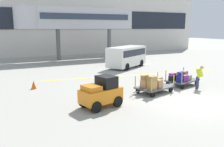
{
  "coord_description": "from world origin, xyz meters",
  "views": [
    {
      "loc": [
        -9.27,
        -9.3,
        4.03
      ],
      "look_at": [
        -2.56,
        4.34,
        1.05
      ],
      "focal_mm": 38.06,
      "sensor_mm": 36.0,
      "label": 1
    }
  ],
  "objects_px": {
    "shuttle_van": "(127,55)",
    "baggage_tug": "(101,93)",
    "safety_cone_near": "(34,85)",
    "baggage_cart_middle": "(181,78)",
    "baggage_handler": "(199,76)",
    "baggage_cart_lead": "(153,84)"
  },
  "relations": [
    {
      "from": "baggage_cart_middle",
      "to": "baggage_handler",
      "type": "bearing_deg",
      "value": -71.33
    },
    {
      "from": "baggage_tug",
      "to": "baggage_cart_lead",
      "type": "xyz_separation_m",
      "value": [
        3.94,
        1.0,
        -0.18
      ]
    },
    {
      "from": "shuttle_van",
      "to": "safety_cone_near",
      "type": "relative_size",
      "value": 9.29
    },
    {
      "from": "baggage_tug",
      "to": "safety_cone_near",
      "type": "relative_size",
      "value": 4.18
    },
    {
      "from": "baggage_handler",
      "to": "safety_cone_near",
      "type": "bearing_deg",
      "value": 154.1
    },
    {
      "from": "baggage_cart_middle",
      "to": "safety_cone_near",
      "type": "bearing_deg",
      "value": 159.24
    },
    {
      "from": "shuttle_van",
      "to": "safety_cone_near",
      "type": "height_order",
      "value": "shuttle_van"
    },
    {
      "from": "baggage_tug",
      "to": "shuttle_van",
      "type": "height_order",
      "value": "shuttle_van"
    },
    {
      "from": "baggage_cart_middle",
      "to": "shuttle_van",
      "type": "relative_size",
      "value": 0.6
    },
    {
      "from": "baggage_tug",
      "to": "baggage_cart_middle",
      "type": "height_order",
      "value": "baggage_tug"
    },
    {
      "from": "baggage_cart_middle",
      "to": "baggage_tug",
      "type": "bearing_deg",
      "value": -165.93
    },
    {
      "from": "baggage_cart_lead",
      "to": "baggage_handler",
      "type": "xyz_separation_m",
      "value": [
        3.33,
        -0.48,
        0.3
      ]
    },
    {
      "from": "baggage_handler",
      "to": "safety_cone_near",
      "type": "height_order",
      "value": "baggage_handler"
    },
    {
      "from": "shuttle_van",
      "to": "baggage_cart_lead",
      "type": "bearing_deg",
      "value": -109.93
    },
    {
      "from": "shuttle_van",
      "to": "baggage_tug",
      "type": "bearing_deg",
      "value": -125.65
    },
    {
      "from": "safety_cone_near",
      "to": "baggage_tug",
      "type": "bearing_deg",
      "value": -64.05
    },
    {
      "from": "baggage_tug",
      "to": "safety_cone_near",
      "type": "bearing_deg",
      "value": 115.95
    },
    {
      "from": "baggage_tug",
      "to": "baggage_handler",
      "type": "xyz_separation_m",
      "value": [
        7.27,
        0.52,
        0.11
      ]
    },
    {
      "from": "baggage_cart_lead",
      "to": "shuttle_van",
      "type": "relative_size",
      "value": 0.6
    },
    {
      "from": "baggage_tug",
      "to": "baggage_cart_middle",
      "type": "bearing_deg",
      "value": 14.07
    },
    {
      "from": "shuttle_van",
      "to": "safety_cone_near",
      "type": "bearing_deg",
      "value": -153.99
    },
    {
      "from": "baggage_handler",
      "to": "safety_cone_near",
      "type": "relative_size",
      "value": 2.84
    }
  ]
}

